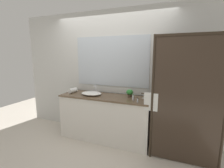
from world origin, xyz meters
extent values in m
plane|color=beige|center=(0.00, 0.00, 0.00)|extent=(8.00, 8.00, 0.00)
cube|color=silver|center=(0.00, 0.34, 1.30)|extent=(4.40, 0.05, 2.60)
cube|color=silver|center=(0.00, 0.32, 0.96)|extent=(1.80, 0.01, 0.11)
cube|color=silver|center=(0.00, 0.31, 1.56)|extent=(1.59, 0.01, 1.02)
cube|color=silver|center=(0.00, 0.01, 0.43)|extent=(1.80, 0.56, 0.87)
cube|color=brown|center=(0.00, 0.00, 0.89)|extent=(1.80, 0.58, 0.03)
cylinder|color=#2D2319|center=(0.95, -0.27, 1.00)|extent=(0.04, 0.04, 2.00)
cube|color=#2D2319|center=(1.45, -0.27, 1.98)|extent=(1.00, 0.04, 0.04)
cube|color=#382B21|center=(1.45, -0.27, 1.00)|extent=(0.96, 0.01, 1.96)
cube|color=#382B21|center=(0.95, 0.02, 1.00)|extent=(0.01, 0.57, 1.96)
cylinder|color=#2D2319|center=(0.93, -0.26, 1.08)|extent=(0.32, 0.02, 0.02)
cube|color=white|center=(0.93, -0.26, 0.95)|extent=(0.22, 0.04, 0.29)
ellipsoid|color=white|center=(-0.29, -0.02, 0.93)|extent=(0.42, 0.32, 0.07)
cube|color=silver|center=(-0.29, 0.17, 0.91)|extent=(0.17, 0.04, 0.02)
cylinder|color=silver|center=(-0.29, 0.17, 0.99)|extent=(0.02, 0.02, 0.14)
cylinder|color=silver|center=(-0.29, 0.12, 1.06)|extent=(0.02, 0.10, 0.02)
cylinder|color=silver|center=(-0.35, 0.17, 0.94)|extent=(0.02, 0.02, 0.04)
cylinder|color=silver|center=(-0.23, 0.17, 0.94)|extent=(0.02, 0.02, 0.04)
cylinder|color=#473828|center=(0.47, 0.11, 0.93)|extent=(0.08, 0.08, 0.05)
ellipsoid|color=#2D7E33|center=(0.47, 0.11, 0.99)|extent=(0.13, 0.13, 0.10)
cube|color=silver|center=(0.77, 0.10, 0.91)|extent=(0.10, 0.07, 0.01)
ellipsoid|color=silver|center=(0.77, 0.10, 0.92)|extent=(0.07, 0.04, 0.02)
cylinder|color=silver|center=(0.59, -0.08, 0.94)|extent=(0.03, 0.03, 0.09)
cylinder|color=#2D6638|center=(0.59, -0.08, 0.99)|extent=(0.03, 0.03, 0.01)
cylinder|color=silver|center=(0.69, -0.18, 0.93)|extent=(0.02, 0.02, 0.06)
cylinder|color=black|center=(0.69, -0.18, 0.97)|extent=(0.02, 0.02, 0.01)
cylinder|color=white|center=(-0.76, 0.01, 0.95)|extent=(0.13, 0.21, 0.10)
camera|label=1|loc=(1.30, -2.84, 1.70)|focal=26.14mm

